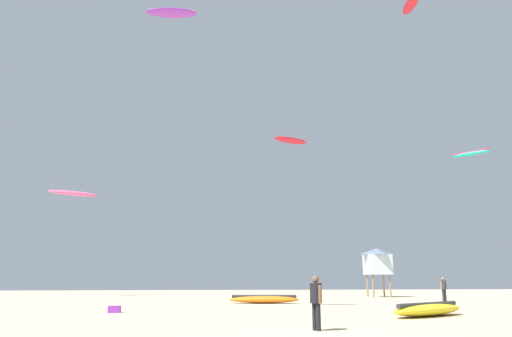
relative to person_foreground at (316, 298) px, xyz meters
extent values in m
cylinder|color=black|center=(0.03, -0.09, -0.55)|extent=(0.15, 0.15, 0.81)
cylinder|color=black|center=(-0.03, 0.09, -0.55)|extent=(0.15, 0.15, 0.81)
cylinder|color=black|center=(0.00, 0.00, 0.15)|extent=(0.37, 0.37, 0.61)
cylinder|color=brown|center=(0.08, -0.20, 0.13)|extent=(0.11, 0.11, 0.56)
cylinder|color=brown|center=(-0.08, 0.20, 0.13)|extent=(0.11, 0.11, 0.56)
sphere|color=brown|center=(0.00, 0.00, 0.57)|extent=(0.22, 0.22, 0.22)
cylinder|color=#2D2D33|center=(13.62, 18.46, -0.55)|extent=(0.15, 0.15, 0.81)
cylinder|color=#2D2D33|center=(13.44, 18.40, -0.55)|extent=(0.15, 0.15, 0.81)
cylinder|color=#2D2D33|center=(13.53, 18.43, 0.16)|extent=(0.37, 0.37, 0.61)
cylinder|color=#936B4C|center=(13.74, 18.50, 0.13)|extent=(0.11, 0.11, 0.56)
cylinder|color=#936B4C|center=(13.32, 18.36, 0.13)|extent=(0.11, 0.11, 0.56)
sphere|color=#936B4C|center=(13.53, 18.43, 0.58)|extent=(0.22, 0.22, 0.22)
ellipsoid|color=orange|center=(0.68, 17.04, -0.71)|extent=(4.61, 1.78, 0.47)
cylinder|color=#2D2D33|center=(0.68, 17.04, -0.51)|extent=(4.13, 0.68, 0.20)
ellipsoid|color=yellow|center=(6.06, 5.23, -0.69)|extent=(4.70, 3.81, 0.56)
cylinder|color=#2D2D33|center=(6.06, 5.23, -0.48)|extent=(3.74, 2.64, 0.21)
cylinder|color=#8C704C|center=(12.75, 27.77, -0.01)|extent=(0.14, 0.14, 1.90)
cylinder|color=#8C704C|center=(12.75, 26.27, -0.01)|extent=(0.14, 0.14, 1.90)
cylinder|color=#8C704C|center=(11.25, 27.77, -0.01)|extent=(0.14, 0.14, 1.90)
cylinder|color=#8C704C|center=(11.25, 26.27, -0.01)|extent=(0.14, 0.14, 1.90)
cube|color=silver|center=(12.00, 27.02, 1.79)|extent=(2.00, 2.00, 1.70)
pyramid|color=slate|center=(12.00, 27.02, 2.92)|extent=(2.30, 2.30, 0.55)
cube|color=orange|center=(6.75, 8.18, -0.80)|extent=(0.56, 0.36, 0.32)
cube|color=purple|center=(-7.41, 9.04, -0.80)|extent=(0.56, 0.36, 0.32)
ellipsoid|color=#E5598C|center=(-15.19, 31.70, 8.33)|extent=(4.54, 3.26, 0.71)
ellipsoid|color=purple|center=(-5.41, 9.99, 15.03)|extent=(2.83, 0.98, 0.43)
cylinder|color=#E5598C|center=(-5.41, 9.99, 15.16)|extent=(2.57, 0.27, 0.12)
ellipsoid|color=red|center=(12.75, 18.60, 21.92)|extent=(1.18, 3.15, 0.40)
ellipsoid|color=red|center=(6.42, 37.10, 15.65)|extent=(4.45, 2.96, 0.65)
ellipsoid|color=#19B29E|center=(20.51, 25.10, 11.51)|extent=(2.91, 3.29, 0.52)
cylinder|color=red|center=(20.51, 25.10, 11.66)|extent=(2.07, 2.55, 0.15)
camera|label=1|loc=(-3.70, -15.49, 0.59)|focal=34.92mm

